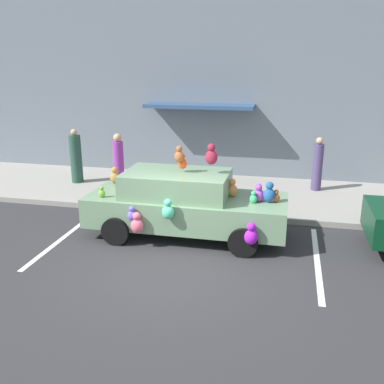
{
  "coord_description": "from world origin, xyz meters",
  "views": [
    {
      "loc": [
        2.22,
        -7.64,
        4.05
      ],
      "look_at": [
        -0.03,
        2.35,
        0.9
      ],
      "focal_mm": 40.77,
      "sensor_mm": 36.0,
      "label": 1
    }
  ],
  "objects_px": {
    "teddy_bear_on_sidewalk": "(219,198)",
    "pedestrian_near_shopfront": "(318,166)",
    "pedestrian_walking_past": "(76,158)",
    "pedestrian_by_lamp": "(119,165)",
    "plush_covered_car": "(185,203)"
  },
  "relations": [
    {
      "from": "pedestrian_near_shopfront",
      "to": "pedestrian_walking_past",
      "type": "distance_m",
      "value": 7.65
    },
    {
      "from": "pedestrian_by_lamp",
      "to": "pedestrian_near_shopfront",
      "type": "bearing_deg",
      "value": 14.78
    },
    {
      "from": "pedestrian_by_lamp",
      "to": "plush_covered_car",
      "type": "bearing_deg",
      "value": -43.72
    },
    {
      "from": "teddy_bear_on_sidewalk",
      "to": "pedestrian_near_shopfront",
      "type": "relative_size",
      "value": 0.35
    },
    {
      "from": "teddy_bear_on_sidewalk",
      "to": "pedestrian_near_shopfront",
      "type": "height_order",
      "value": "pedestrian_near_shopfront"
    },
    {
      "from": "pedestrian_walking_past",
      "to": "pedestrian_by_lamp",
      "type": "height_order",
      "value": "pedestrian_by_lamp"
    },
    {
      "from": "plush_covered_car",
      "to": "teddy_bear_on_sidewalk",
      "type": "relative_size",
      "value": 8.16
    },
    {
      "from": "teddy_bear_on_sidewalk",
      "to": "pedestrian_walking_past",
      "type": "distance_m",
      "value": 5.22
    },
    {
      "from": "pedestrian_near_shopfront",
      "to": "pedestrian_walking_past",
      "type": "xyz_separation_m",
      "value": [
        -7.61,
        -0.79,
        0.04
      ]
    },
    {
      "from": "plush_covered_car",
      "to": "pedestrian_walking_past",
      "type": "relative_size",
      "value": 2.65
    },
    {
      "from": "teddy_bear_on_sidewalk",
      "to": "pedestrian_by_lamp",
      "type": "relative_size",
      "value": 0.32
    },
    {
      "from": "pedestrian_near_shopfront",
      "to": "pedestrian_by_lamp",
      "type": "xyz_separation_m",
      "value": [
        -5.83,
        -1.54,
        0.08
      ]
    },
    {
      "from": "plush_covered_car",
      "to": "teddy_bear_on_sidewalk",
      "type": "height_order",
      "value": "plush_covered_car"
    },
    {
      "from": "pedestrian_near_shopfront",
      "to": "pedestrian_walking_past",
      "type": "bearing_deg",
      "value": -174.1
    },
    {
      "from": "plush_covered_car",
      "to": "pedestrian_by_lamp",
      "type": "xyz_separation_m",
      "value": [
        -2.64,
        2.52,
        0.2
      ]
    }
  ]
}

